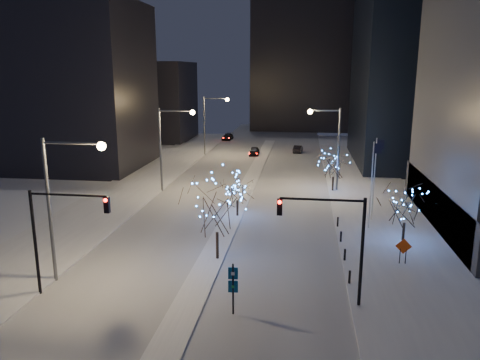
% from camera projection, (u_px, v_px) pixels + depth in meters
% --- Properties ---
extents(ground, '(160.00, 160.00, 0.00)m').
position_uv_depth(ground, '(189.00, 304.00, 29.35)').
color(ground, white).
rests_on(ground, ground).
extents(road, '(20.00, 130.00, 0.02)m').
position_uv_depth(road, '(251.00, 179.00, 63.11)').
color(road, '#B6BBC6').
rests_on(road, ground).
extents(median, '(2.00, 80.00, 0.15)m').
position_uv_depth(median, '(247.00, 187.00, 58.27)').
color(median, silver).
rests_on(median, ground).
extents(east_sidewalk, '(10.00, 90.00, 0.15)m').
position_uv_depth(east_sidewalk, '(384.00, 216.00, 46.66)').
color(east_sidewalk, silver).
rests_on(east_sidewalk, ground).
extents(west_sidewalk, '(8.00, 90.00, 0.15)m').
position_uv_depth(west_sidewalk, '(107.00, 205.00, 50.46)').
color(west_sidewalk, silver).
rests_on(west_sidewalk, ground).
extents(filler_west_near, '(22.00, 18.00, 24.00)m').
position_uv_depth(filler_west_near, '(67.00, 86.00, 68.87)').
color(filler_west_near, black).
rests_on(filler_west_near, ground).
extents(filler_west_far, '(18.00, 16.00, 16.00)m').
position_uv_depth(filler_west_far, '(147.00, 101.00, 98.46)').
color(filler_west_far, black).
rests_on(filler_west_far, ground).
extents(horizon_block, '(24.00, 14.00, 42.00)m').
position_uv_depth(horizon_block, '(303.00, 42.00, 112.52)').
color(horizon_block, black).
rests_on(horizon_block, ground).
extents(street_lamp_w_near, '(4.40, 0.56, 10.00)m').
position_uv_depth(street_lamp_w_near, '(62.00, 191.00, 30.97)').
color(street_lamp_w_near, '#595E66').
rests_on(street_lamp_w_near, ground).
extents(street_lamp_w_mid, '(4.40, 0.56, 10.00)m').
position_uv_depth(street_lamp_w_mid, '(169.00, 138.00, 55.09)').
color(street_lamp_w_mid, '#595E66').
rests_on(street_lamp_w_mid, ground).
extents(street_lamp_w_far, '(4.40, 0.56, 10.00)m').
position_uv_depth(street_lamp_w_far, '(210.00, 118.00, 79.20)').
color(street_lamp_w_far, '#595E66').
rests_on(street_lamp_w_far, ground).
extents(street_lamp_east, '(3.90, 0.56, 10.00)m').
position_uv_depth(street_lamp_east, '(331.00, 138.00, 55.49)').
color(street_lamp_east, '#595E66').
rests_on(street_lamp_east, ground).
extents(traffic_signal_west, '(5.26, 0.43, 7.00)m').
position_uv_depth(traffic_signal_west, '(56.00, 226.00, 29.37)').
color(traffic_signal_west, black).
rests_on(traffic_signal_west, ground).
extents(traffic_signal_east, '(5.26, 0.43, 7.00)m').
position_uv_depth(traffic_signal_east, '(336.00, 233.00, 28.05)').
color(traffic_signal_east, black).
rests_on(traffic_signal_east, ground).
extents(flagpoles, '(1.35, 2.60, 8.00)m').
position_uv_depth(flagpoles, '(374.00, 176.00, 43.14)').
color(flagpoles, silver).
rests_on(flagpoles, east_sidewalk).
extents(bollards, '(0.16, 12.16, 0.90)m').
position_uv_depth(bollards, '(343.00, 245.00, 37.52)').
color(bollards, black).
rests_on(bollards, east_sidewalk).
extents(car_near, '(1.89, 4.32, 1.45)m').
position_uv_depth(car_near, '(254.00, 151.00, 80.41)').
color(car_near, black).
rests_on(car_near, ground).
extents(car_mid, '(1.80, 4.00, 1.27)m').
position_uv_depth(car_mid, '(298.00, 149.00, 83.40)').
color(car_mid, black).
rests_on(car_mid, ground).
extents(car_far, '(2.17, 4.57, 1.29)m').
position_uv_depth(car_far, '(228.00, 137.00, 98.44)').
color(car_far, black).
rests_on(car_far, ground).
extents(holiday_tree_median_near, '(7.05, 7.05, 6.65)m').
position_uv_depth(holiday_tree_median_near, '(217.00, 206.00, 35.13)').
color(holiday_tree_median_near, black).
rests_on(holiday_tree_median_near, median).
extents(holiday_tree_median_far, '(3.61, 3.61, 4.36)m').
position_uv_depth(holiday_tree_median_far, '(237.00, 188.00, 46.08)').
color(holiday_tree_median_far, black).
rests_on(holiday_tree_median_far, median).
extents(holiday_tree_plaza_near, '(4.77, 4.77, 4.88)m').
position_uv_depth(holiday_tree_plaza_near, '(406.00, 206.00, 39.24)').
color(holiday_tree_plaza_near, black).
rests_on(holiday_tree_plaza_near, east_sidewalk).
extents(holiday_tree_plaza_far, '(4.36, 4.36, 5.02)m').
position_uv_depth(holiday_tree_plaza_far, '(334.00, 164.00, 55.79)').
color(holiday_tree_plaza_far, black).
rests_on(holiday_tree_plaza_far, east_sidewalk).
extents(wayfinding_sign, '(0.58, 0.11, 3.25)m').
position_uv_depth(wayfinding_sign, '(233.00, 284.00, 27.62)').
color(wayfinding_sign, black).
rests_on(wayfinding_sign, ground).
extents(construction_sign, '(1.20, 0.09, 1.98)m').
position_uv_depth(construction_sign, '(403.00, 249.00, 34.80)').
color(construction_sign, black).
rests_on(construction_sign, east_sidewalk).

